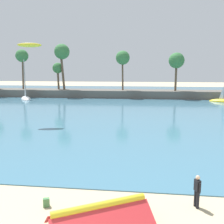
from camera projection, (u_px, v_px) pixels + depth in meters
sea at (134, 99)px, 57.33m from camera, size 220.00×87.70×0.06m
palm_headland at (160, 81)px, 59.67m from camera, size 113.88×6.34×13.32m
folded_kite at (100, 212)px, 10.65m from camera, size 5.09×4.51×1.27m
person_at_waterline at (197, 190)px, 12.54m from camera, size 0.30×0.53×1.67m
backpack_spare at (46, 203)px, 12.72m from camera, size 0.34×0.33×0.44m
sailboat_near_shore at (26, 95)px, 57.49m from camera, size 4.82×6.63×9.41m
kite_aloft_low_near_shore at (29, 45)px, 31.06m from camera, size 3.09×1.73×0.69m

